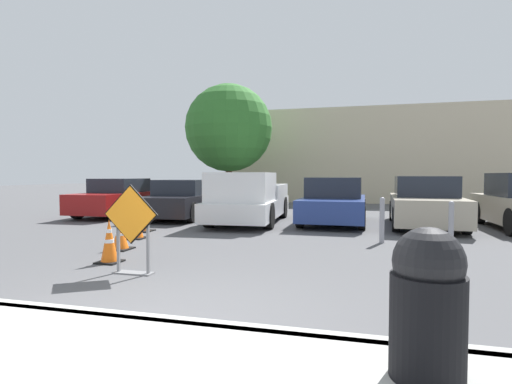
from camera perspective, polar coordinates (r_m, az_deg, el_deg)
name	(u,v)px	position (r m, az deg, el deg)	size (l,w,h in m)	color
ground_plane	(300,220)	(13.70, 6.33, -3.99)	(96.00, 96.00, 0.00)	#4C4C4F
curb_lip	(152,324)	(4.24, -14.66, -17.79)	(26.81, 0.20, 0.14)	#999993
road_closed_sign	(131,224)	(6.44, -17.39, -4.43)	(0.92, 0.20, 1.39)	black
traffic_cone_nearest	(109,242)	(7.46, -20.23, -6.66)	(0.39, 0.39, 0.76)	black
traffic_cone_second	(120,235)	(8.69, -18.83, -5.82)	(0.45, 0.45, 0.62)	black
traffic_cone_third	(136,224)	(10.07, -16.72, -4.46)	(0.44, 0.44, 0.70)	black
traffic_cone_fourth	(142,221)	(11.28, -15.91, -4.00)	(0.53, 0.53, 0.59)	black
parked_car_nearest	(119,198)	(15.89, -18.99, -0.83)	(1.89, 4.32, 1.40)	maroon
parked_car_second	(182,200)	(14.43, -10.51, -1.15)	(2.08, 4.24, 1.36)	black
pickup_truck	(248,201)	(12.62, -1.20, -1.24)	(2.23, 5.20, 1.61)	silver
parked_car_third	(334,202)	(12.84, 11.07, -1.43)	(1.97, 4.12, 1.46)	navy
parked_car_fourth	(425,203)	(12.85, 23.00, -1.50)	(2.06, 4.41, 1.50)	#A39984
trash_bin	(428,302)	(3.05, 23.31, -14.28)	(0.50, 0.50, 1.04)	black
bollard_nearest	(382,219)	(9.44, 17.56, -3.67)	(0.12, 0.12, 1.04)	gray
bollard_second	(451,222)	(9.62, 26.11, -3.89)	(0.12, 0.12, 0.97)	gray
building_facade_backdrop	(385,157)	(24.61, 17.91, 4.82)	(17.84, 5.00, 5.20)	beige
street_tree_behind_lot	(229,128)	(19.58, -3.92, 9.07)	(4.21, 4.21, 5.91)	#513823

